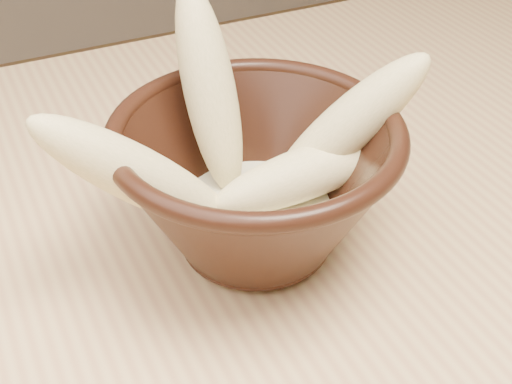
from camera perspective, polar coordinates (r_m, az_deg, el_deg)
table at (r=0.58m, az=-0.06°, el=-11.54°), size 1.20×0.80×0.75m
bowl at (r=0.50m, az=0.00°, el=0.87°), size 0.20×0.20×0.11m
milk_puddle at (r=0.51m, az=0.00°, el=-1.58°), size 0.11×0.11×0.02m
banana_upright at (r=0.51m, az=-3.73°, el=8.17°), size 0.04×0.10×0.15m
banana_left at (r=0.46m, az=-9.44°, el=1.35°), size 0.15×0.07×0.13m
banana_right at (r=0.50m, az=7.31°, el=5.21°), size 0.13×0.08×0.13m
banana_across at (r=0.50m, az=4.34°, el=1.64°), size 0.15×0.04×0.05m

